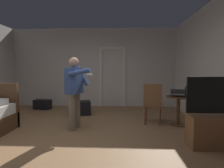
# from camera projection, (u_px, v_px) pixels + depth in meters

# --- Properties ---
(ground_plane) EXTENTS (6.74, 6.74, 0.00)m
(ground_plane) POSITION_uv_depth(u_px,v_px,m) (70.00, 137.00, 3.56)
(ground_plane) COLOR olive
(wall_back) EXTENTS (6.11, 0.12, 2.81)m
(wall_back) POSITION_uv_depth(u_px,v_px,m) (93.00, 68.00, 6.56)
(wall_back) COLOR beige
(wall_back) RESTS_ON ground_plane
(doorway_frame) EXTENTS (0.93, 0.08, 2.13)m
(doorway_frame) POSITION_uv_depth(u_px,v_px,m) (112.00, 73.00, 6.46)
(doorway_frame) COLOR white
(doorway_frame) RESTS_ON ground_plane
(tv_flatscreen) EXTENTS (1.05, 0.40, 1.21)m
(tv_flatscreen) POSITION_uv_depth(u_px,v_px,m) (217.00, 126.00, 3.06)
(tv_flatscreen) COLOR brown
(tv_flatscreen) RESTS_ON ground_plane
(side_table) EXTENTS (0.57, 0.57, 0.70)m
(side_table) POSITION_uv_depth(u_px,v_px,m) (178.00, 106.00, 4.27)
(side_table) COLOR brown
(side_table) RESTS_ON ground_plane
(laptop) EXTENTS (0.38, 0.39, 0.17)m
(laptop) POSITION_uv_depth(u_px,v_px,m) (178.00, 94.00, 4.20)
(laptop) COLOR black
(laptop) RESTS_ON side_table
(bottle_on_table) EXTENTS (0.06, 0.06, 0.27)m
(bottle_on_table) POSITION_uv_depth(u_px,v_px,m) (186.00, 92.00, 4.15)
(bottle_on_table) COLOR #244E2F
(bottle_on_table) RESTS_ON side_table
(wooden_chair) EXTENTS (0.51, 0.51, 0.99)m
(wooden_chair) POSITION_uv_depth(u_px,v_px,m) (153.00, 102.00, 4.34)
(wooden_chair) COLOR brown
(wooden_chair) RESTS_ON ground_plane
(person_blue_shirt) EXTENTS (0.64, 0.66, 1.59)m
(person_blue_shirt) POSITION_uv_depth(u_px,v_px,m) (75.00, 88.00, 3.97)
(person_blue_shirt) COLOR gray
(person_blue_shirt) RESTS_ON ground_plane
(suitcase_dark) EXTENTS (0.70, 0.53, 0.40)m
(suitcase_dark) POSITION_uv_depth(u_px,v_px,m) (80.00, 108.00, 5.30)
(suitcase_dark) COLOR black
(suitcase_dark) RESTS_ON ground_plane
(suitcase_small) EXTENTS (0.58, 0.37, 0.32)m
(suitcase_small) POSITION_uv_depth(u_px,v_px,m) (43.00, 104.00, 6.08)
(suitcase_small) COLOR black
(suitcase_small) RESTS_ON ground_plane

